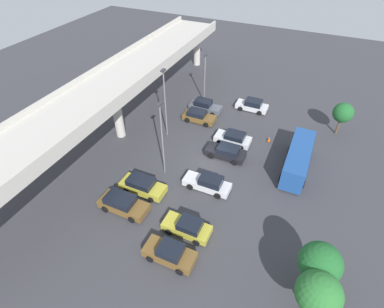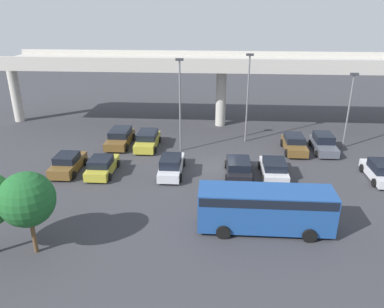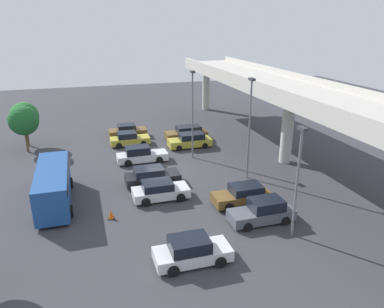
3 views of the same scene
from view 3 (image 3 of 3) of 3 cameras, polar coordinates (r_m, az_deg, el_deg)
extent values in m
plane|color=#38383D|center=(33.52, -4.59, -3.37)|extent=(102.33, 102.33, 0.00)
cube|color=#BCB7AD|center=(36.02, 14.81, 9.23)|extent=(47.75, 6.55, 0.90)
cube|color=#BCB7AD|center=(34.39, 10.39, 10.31)|extent=(47.75, 0.30, 0.55)
cube|color=#BCB7AD|center=(37.62, 19.05, 10.36)|extent=(47.75, 0.30, 0.55)
cylinder|color=#BCB7AD|center=(58.04, 2.16, 9.94)|extent=(1.12, 1.12, 6.50)
cylinder|color=#BCB7AD|center=(36.84, 14.32, 3.57)|extent=(1.12, 1.12, 6.50)
cube|color=brown|center=(44.97, -9.76, 3.25)|extent=(1.83, 4.35, 0.79)
cube|color=black|center=(44.77, -9.96, 4.08)|extent=(1.68, 2.00, 0.58)
cylinder|color=black|center=(46.10, -8.24, 3.41)|extent=(0.22, 0.63, 0.63)
cylinder|color=black|center=(44.33, -7.85, 2.76)|extent=(0.22, 0.63, 0.63)
cylinder|color=black|center=(45.81, -11.57, 3.10)|extent=(0.22, 0.63, 0.63)
cylinder|color=black|center=(44.02, -11.32, 2.44)|extent=(0.22, 0.63, 0.63)
cube|color=gold|center=(42.15, -9.42, 2.07)|extent=(1.82, 4.31, 0.70)
cube|color=black|center=(41.92, -9.91, 2.88)|extent=(1.67, 2.02, 0.62)
cylinder|color=black|center=(43.26, -7.83, 2.33)|extent=(0.22, 0.62, 0.62)
cylinder|color=black|center=(41.51, -7.40, 1.59)|extent=(0.22, 0.62, 0.62)
cylinder|color=black|center=(42.96, -11.34, 1.99)|extent=(0.22, 0.62, 0.62)
cylinder|color=black|center=(41.20, -11.06, 1.24)|extent=(0.22, 0.62, 0.62)
cube|color=gold|center=(40.85, -0.36, 1.81)|extent=(1.87, 4.67, 0.76)
cube|color=black|center=(40.70, -0.11, 2.76)|extent=(1.72, 2.64, 0.62)
cylinder|color=black|center=(39.68, -1.97, 0.88)|extent=(0.22, 0.60, 0.60)
cylinder|color=black|center=(41.44, -2.66, 1.70)|extent=(0.22, 0.60, 0.60)
cylinder|color=black|center=(40.48, 1.99, 1.27)|extent=(0.22, 0.60, 0.60)
cylinder|color=black|center=(42.21, 1.16, 2.06)|extent=(0.22, 0.60, 0.60)
cube|color=silver|center=(36.85, -7.58, -0.41)|extent=(1.73, 4.87, 0.70)
cube|color=black|center=(36.55, -8.28, 0.58)|extent=(1.59, 2.27, 0.73)
cylinder|color=black|center=(37.98, -5.55, -0.02)|extent=(0.22, 0.68, 0.68)
cylinder|color=black|center=(36.35, -4.98, -0.92)|extent=(0.22, 0.68, 0.68)
cylinder|color=black|center=(37.55, -10.06, -0.47)|extent=(0.22, 0.68, 0.68)
cylinder|color=black|center=(35.91, -9.70, -1.41)|extent=(0.22, 0.68, 0.68)
cube|color=black|center=(31.78, -6.00, -3.67)|extent=(1.90, 4.55, 0.73)
cube|color=black|center=(31.47, -6.60, -2.64)|extent=(1.75, 2.40, 0.59)
cylinder|color=black|center=(32.99, -3.92, -3.09)|extent=(0.22, 0.69, 0.69)
cylinder|color=black|center=(31.25, -3.10, -4.42)|extent=(0.22, 0.69, 0.69)
cylinder|color=black|center=(32.54, -8.76, -3.62)|extent=(0.22, 0.69, 0.69)
cylinder|color=black|center=(30.78, -8.22, -5.00)|extent=(0.22, 0.69, 0.69)
cube|color=silver|center=(29.25, -4.77, -5.84)|extent=(1.90, 4.34, 0.68)
cube|color=black|center=(28.94, -5.30, -4.77)|extent=(1.75, 2.31, 0.58)
cylinder|color=black|center=(30.46, -2.68, -5.10)|extent=(0.22, 0.68, 0.68)
cylinder|color=black|center=(28.76, -1.71, -6.66)|extent=(0.22, 0.68, 0.68)
cylinder|color=black|center=(29.98, -7.69, -5.69)|extent=(0.22, 0.68, 0.68)
cylinder|color=black|center=(28.26, -7.02, -7.32)|extent=(0.22, 0.68, 0.68)
cube|color=brown|center=(28.54, 7.53, -6.56)|extent=(1.82, 4.36, 0.72)
cube|color=black|center=(28.40, 8.23, -5.27)|extent=(1.68, 2.33, 0.60)
cylinder|color=black|center=(27.38, 5.71, -8.16)|extent=(0.22, 0.71, 0.71)
cylinder|color=black|center=(28.92, 4.30, -6.52)|extent=(0.22, 0.71, 0.71)
cylinder|color=black|center=(28.44, 10.79, -7.32)|extent=(0.22, 0.71, 0.71)
cylinder|color=black|center=(29.92, 9.16, -5.79)|extent=(0.22, 0.71, 0.71)
cube|color=#515660|center=(26.45, 10.50, -9.06)|extent=(1.77, 4.52, 0.72)
cube|color=black|center=(26.26, 11.26, -7.54)|extent=(1.63, 2.24, 0.74)
cylinder|color=black|center=(25.30, 8.53, -10.96)|extent=(0.22, 0.60, 0.60)
cylinder|color=black|center=(26.72, 6.87, -9.10)|extent=(0.22, 0.60, 0.60)
cylinder|color=black|center=(26.50, 14.10, -9.85)|extent=(0.22, 0.60, 0.60)
cylinder|color=black|center=(27.86, 12.22, -8.15)|extent=(0.22, 0.60, 0.60)
cube|color=silver|center=(22.13, 0.07, -14.99)|extent=(1.86, 4.40, 0.67)
cube|color=black|center=(21.70, -0.41, -13.57)|extent=(1.71, 2.25, 0.71)
cylinder|color=black|center=(23.34, 2.67, -13.52)|extent=(0.22, 0.66, 0.66)
cylinder|color=black|center=(21.88, 4.39, -16.11)|extent=(0.22, 0.66, 0.66)
cylinder|color=black|center=(22.71, -4.06, -14.60)|extent=(0.22, 0.66, 0.66)
cylinder|color=black|center=(21.21, -2.84, -17.39)|extent=(0.22, 0.66, 0.66)
cube|color=brown|center=(43.55, -0.92, 2.98)|extent=(1.97, 4.80, 0.74)
cube|color=black|center=(43.44, -0.53, 3.88)|extent=(1.81, 2.75, 0.63)
cylinder|color=black|center=(42.31, -2.48, 2.15)|extent=(0.22, 0.70, 0.70)
cylinder|color=black|center=(44.18, -3.14, 2.91)|extent=(0.22, 0.70, 0.70)
cylinder|color=black|center=(43.11, 1.35, 2.50)|extent=(0.22, 0.70, 0.70)
cylinder|color=black|center=(44.94, 0.55, 3.23)|extent=(0.22, 0.70, 0.70)
cube|color=#1E478C|center=(29.94, -20.38, -4.44)|extent=(8.19, 2.26, 2.50)
cube|color=black|center=(29.60, -20.58, -2.85)|extent=(8.03, 2.30, 0.55)
cylinder|color=black|center=(28.01, -17.98, -8.25)|extent=(0.87, 0.29, 0.87)
cylinder|color=black|center=(28.21, -22.69, -8.66)|extent=(0.87, 0.29, 0.87)
cylinder|color=black|center=(32.61, -17.96, -4.18)|extent=(0.87, 0.29, 0.87)
cylinder|color=black|center=(32.79, -21.98, -4.55)|extent=(0.87, 0.29, 0.87)
cylinder|color=slate|center=(31.98, 8.71, 3.43)|extent=(0.16, 0.16, 8.53)
cube|color=#333338|center=(31.06, 9.13, 11.18)|extent=(0.70, 0.35, 0.20)
cylinder|color=slate|center=(23.98, 15.67, -4.63)|extent=(0.16, 0.16, 7.05)
cube|color=#333338|center=(22.78, 16.50, 3.71)|extent=(0.70, 0.35, 0.20)
cylinder|color=slate|center=(36.60, 0.08, 5.68)|extent=(0.16, 0.16, 8.46)
cube|color=#333338|center=(35.80, 0.08, 12.43)|extent=(0.70, 0.35, 0.20)
cylinder|color=brown|center=(44.94, -23.77, 2.43)|extent=(0.24, 0.24, 2.08)
sphere|color=#286B2D|center=(44.37, -24.18, 5.30)|extent=(3.03, 3.03, 3.03)
cylinder|color=brown|center=(42.78, -23.85, 1.63)|extent=(0.24, 0.24, 2.11)
sphere|color=#1E5B28|center=(42.18, -24.29, 4.66)|extent=(3.03, 3.03, 3.03)
cube|color=black|center=(27.18, -12.19, -9.57)|extent=(0.44, 0.44, 0.04)
cone|color=#EA590F|center=(27.02, -12.24, -8.96)|extent=(0.40, 0.40, 0.70)
camera|label=1|loc=(55.26, -21.58, 28.42)|focal=28.00mm
camera|label=2|loc=(38.09, -55.23, 11.77)|focal=35.00mm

